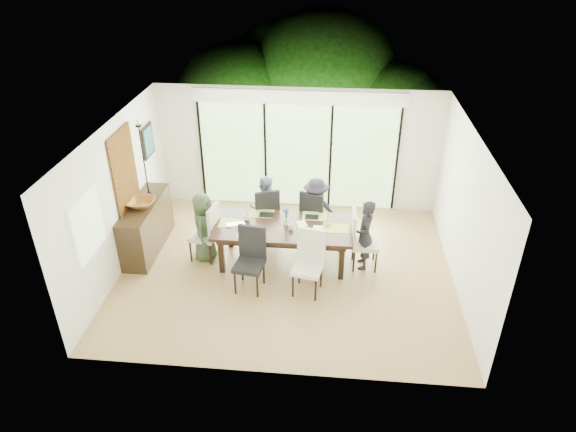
# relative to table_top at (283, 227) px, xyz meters

# --- Properties ---
(floor) EXTENTS (6.00, 5.00, 0.01)m
(floor) POSITION_rel_table_top_xyz_m (0.09, -0.26, -0.76)
(floor) COLOR olive
(floor) RESTS_ON ground
(ceiling) EXTENTS (6.00, 5.00, 0.01)m
(ceiling) POSITION_rel_table_top_xyz_m (0.09, -0.26, 1.95)
(ceiling) COLOR white
(ceiling) RESTS_ON wall_back
(wall_back) EXTENTS (6.00, 0.02, 2.70)m
(wall_back) POSITION_rel_table_top_xyz_m (0.09, 2.25, 0.60)
(wall_back) COLOR silver
(wall_back) RESTS_ON floor
(wall_front) EXTENTS (6.00, 0.02, 2.70)m
(wall_front) POSITION_rel_table_top_xyz_m (0.09, -2.77, 0.60)
(wall_front) COLOR silver
(wall_front) RESTS_ON floor
(wall_left) EXTENTS (0.02, 5.00, 2.70)m
(wall_left) POSITION_rel_table_top_xyz_m (-2.92, -0.26, 0.60)
(wall_left) COLOR silver
(wall_left) RESTS_ON floor
(wall_right) EXTENTS (0.02, 5.00, 2.70)m
(wall_right) POSITION_rel_table_top_xyz_m (3.10, -0.26, 0.60)
(wall_right) COLOR white
(wall_right) RESTS_ON floor
(glass_doors) EXTENTS (4.20, 0.02, 2.30)m
(glass_doors) POSITION_rel_table_top_xyz_m (0.09, 2.21, 0.45)
(glass_doors) COLOR #598C3F
(glass_doors) RESTS_ON wall_back
(blinds_header) EXTENTS (4.40, 0.06, 0.28)m
(blinds_header) POSITION_rel_table_top_xyz_m (0.09, 2.20, 1.75)
(blinds_header) COLOR white
(blinds_header) RESTS_ON wall_back
(mullion_a) EXTENTS (0.05, 0.04, 2.30)m
(mullion_a) POSITION_rel_table_top_xyz_m (-2.01, 2.20, 0.45)
(mullion_a) COLOR black
(mullion_a) RESTS_ON wall_back
(mullion_b) EXTENTS (0.05, 0.04, 2.30)m
(mullion_b) POSITION_rel_table_top_xyz_m (-0.61, 2.20, 0.45)
(mullion_b) COLOR black
(mullion_b) RESTS_ON wall_back
(mullion_c) EXTENTS (0.05, 0.04, 2.30)m
(mullion_c) POSITION_rel_table_top_xyz_m (0.79, 2.20, 0.45)
(mullion_c) COLOR black
(mullion_c) RESTS_ON wall_back
(mullion_d) EXTENTS (0.05, 0.04, 2.30)m
(mullion_d) POSITION_rel_table_top_xyz_m (2.19, 2.20, 0.45)
(mullion_d) COLOR black
(mullion_d) RESTS_ON wall_back
(side_window) EXTENTS (0.02, 0.90, 1.00)m
(side_window) POSITION_rel_table_top_xyz_m (-2.88, -1.46, 0.75)
(side_window) COLOR #8CAD7F
(side_window) RESTS_ON wall_left
(deck) EXTENTS (6.00, 1.80, 0.10)m
(deck) POSITION_rel_table_top_xyz_m (0.09, 3.14, -0.80)
(deck) COLOR brown
(deck) RESTS_ON ground
(rail_top) EXTENTS (6.00, 0.08, 0.06)m
(rail_top) POSITION_rel_table_top_xyz_m (0.09, 3.94, -0.20)
(rail_top) COLOR brown
(rail_top) RESTS_ON deck
(foliage_left) EXTENTS (3.20, 3.20, 3.20)m
(foliage_left) POSITION_rel_table_top_xyz_m (-1.71, 4.94, 0.69)
(foliage_left) COLOR #14380F
(foliage_left) RESTS_ON ground
(foliage_mid) EXTENTS (4.00, 4.00, 4.00)m
(foliage_mid) POSITION_rel_table_top_xyz_m (0.49, 5.54, 1.05)
(foliage_mid) COLOR #14380F
(foliage_mid) RESTS_ON ground
(foliage_right) EXTENTS (2.80, 2.80, 2.80)m
(foliage_right) POSITION_rel_table_top_xyz_m (2.29, 4.74, 0.51)
(foliage_right) COLOR #14380F
(foliage_right) RESTS_ON ground
(foliage_far) EXTENTS (3.60, 3.60, 3.60)m
(foliage_far) POSITION_rel_table_top_xyz_m (-0.51, 6.24, 0.87)
(foliage_far) COLOR #14380F
(foliage_far) RESTS_ON ground
(table_top) EXTENTS (2.51, 1.15, 0.06)m
(table_top) POSITION_rel_table_top_xyz_m (0.00, 0.00, 0.00)
(table_top) COLOR black
(table_top) RESTS_ON floor
(table_apron) EXTENTS (2.30, 0.94, 0.10)m
(table_apron) POSITION_rel_table_top_xyz_m (0.00, 0.00, -0.09)
(table_apron) COLOR black
(table_apron) RESTS_ON floor
(table_leg_fl) EXTENTS (0.09, 0.09, 0.72)m
(table_leg_fl) POSITION_rel_table_top_xyz_m (-1.08, -0.43, -0.39)
(table_leg_fl) COLOR black
(table_leg_fl) RESTS_ON floor
(table_leg_fr) EXTENTS (0.09, 0.09, 0.72)m
(table_leg_fr) POSITION_rel_table_top_xyz_m (1.08, -0.43, -0.39)
(table_leg_fr) COLOR black
(table_leg_fr) RESTS_ON floor
(table_leg_bl) EXTENTS (0.09, 0.09, 0.72)m
(table_leg_bl) POSITION_rel_table_top_xyz_m (-1.08, 0.43, -0.39)
(table_leg_bl) COLOR black
(table_leg_bl) RESTS_ON floor
(table_leg_br) EXTENTS (0.09, 0.09, 0.72)m
(table_leg_br) POSITION_rel_table_top_xyz_m (1.08, 0.43, -0.39)
(table_leg_br) COLOR black
(table_leg_br) RESTS_ON floor
(chair_left_end) EXTENTS (0.55, 0.55, 1.15)m
(chair_left_end) POSITION_rel_table_top_xyz_m (-1.50, 0.00, -0.18)
(chair_left_end) COLOR beige
(chair_left_end) RESTS_ON floor
(chair_right_end) EXTENTS (0.50, 0.50, 1.15)m
(chair_right_end) POSITION_rel_table_top_xyz_m (1.50, 0.00, -0.18)
(chair_right_end) COLOR silver
(chair_right_end) RESTS_ON floor
(chair_far_left) EXTENTS (0.62, 0.62, 1.15)m
(chair_far_left) POSITION_rel_table_top_xyz_m (-0.45, 0.85, -0.18)
(chair_far_left) COLOR black
(chair_far_left) RESTS_ON floor
(chair_far_right) EXTENTS (0.62, 0.62, 1.15)m
(chair_far_right) POSITION_rel_table_top_xyz_m (0.55, 0.85, -0.18)
(chair_far_right) COLOR black
(chair_far_right) RESTS_ON floor
(chair_near_left) EXTENTS (0.54, 0.54, 1.15)m
(chair_near_left) POSITION_rel_table_top_xyz_m (-0.50, -0.87, -0.18)
(chair_near_left) COLOR black
(chair_near_left) RESTS_ON floor
(chair_near_right) EXTENTS (0.57, 0.57, 1.15)m
(chair_near_right) POSITION_rel_table_top_xyz_m (0.50, -0.87, -0.18)
(chair_near_right) COLOR white
(chair_near_right) RESTS_ON floor
(person_left_end) EXTENTS (0.43, 0.65, 1.35)m
(person_left_end) POSITION_rel_table_top_xyz_m (-1.48, 0.00, -0.08)
(person_left_end) COLOR #35452E
(person_left_end) RESTS_ON floor
(person_right_end) EXTENTS (0.44, 0.65, 1.35)m
(person_right_end) POSITION_rel_table_top_xyz_m (1.48, 0.00, -0.08)
(person_right_end) COLOR black
(person_right_end) RESTS_ON floor
(person_far_left) EXTENTS (0.64, 0.41, 1.35)m
(person_far_left) POSITION_rel_table_top_xyz_m (-0.45, 0.83, -0.08)
(person_far_left) COLOR #6F83A0
(person_far_left) RESTS_ON floor
(person_far_right) EXTENTS (0.68, 0.48, 1.35)m
(person_far_right) POSITION_rel_table_top_xyz_m (0.55, 0.83, -0.08)
(person_far_right) COLOR #261F2F
(person_far_right) RESTS_ON floor
(placemat_left) EXTENTS (0.46, 0.33, 0.01)m
(placemat_left) POSITION_rel_table_top_xyz_m (-0.95, 0.00, 0.03)
(placemat_left) COLOR #94BF44
(placemat_left) RESTS_ON table_top
(placemat_right) EXTENTS (0.46, 0.33, 0.01)m
(placemat_right) POSITION_rel_table_top_xyz_m (0.95, 0.00, 0.03)
(placemat_right) COLOR #A4C647
(placemat_right) RESTS_ON table_top
(placemat_far_l) EXTENTS (0.46, 0.33, 0.01)m
(placemat_far_l) POSITION_rel_table_top_xyz_m (-0.45, 0.40, 0.03)
(placemat_far_l) COLOR olive
(placemat_far_l) RESTS_ON table_top
(placemat_far_r) EXTENTS (0.46, 0.33, 0.01)m
(placemat_far_r) POSITION_rel_table_top_xyz_m (0.55, 0.40, 0.03)
(placemat_far_r) COLOR #87BA42
(placemat_far_r) RESTS_ON table_top
(placemat_paper) EXTENTS (0.46, 0.33, 0.01)m
(placemat_paper) POSITION_rel_table_top_xyz_m (-0.55, -0.30, 0.03)
(placemat_paper) COLOR white
(placemat_paper) RESTS_ON table_top
(tablet_far_l) EXTENTS (0.27, 0.19, 0.01)m
(tablet_far_l) POSITION_rel_table_top_xyz_m (-0.35, 0.35, 0.04)
(tablet_far_l) COLOR black
(tablet_far_l) RESTS_ON table_top
(tablet_far_r) EXTENTS (0.25, 0.18, 0.01)m
(tablet_far_r) POSITION_rel_table_top_xyz_m (0.50, 0.35, 0.04)
(tablet_far_r) COLOR black
(tablet_far_r) RESTS_ON table_top
(papers) EXTENTS (0.31, 0.23, 0.00)m
(papers) POSITION_rel_table_top_xyz_m (0.70, -0.05, 0.03)
(papers) COLOR white
(papers) RESTS_ON table_top
(platter_base) EXTENTS (0.27, 0.27, 0.03)m
(platter_base) POSITION_rel_table_top_xyz_m (-0.55, -0.30, 0.05)
(platter_base) COLOR white
(platter_base) RESTS_ON table_top
(platter_snacks) EXTENTS (0.21, 0.21, 0.01)m
(platter_snacks) POSITION_rel_table_top_xyz_m (-0.55, -0.30, 0.07)
(platter_snacks) COLOR #C77617
(platter_snacks) RESTS_ON table_top
(vase) EXTENTS (0.08, 0.08, 0.13)m
(vase) POSITION_rel_table_top_xyz_m (0.05, 0.05, 0.09)
(vase) COLOR silver
(vase) RESTS_ON table_top
(hyacinth_stems) EXTENTS (0.04, 0.04, 0.17)m
(hyacinth_stems) POSITION_rel_table_top_xyz_m (0.05, 0.05, 0.22)
(hyacinth_stems) COLOR #337226
(hyacinth_stems) RESTS_ON table_top
(hyacinth_blooms) EXTENTS (0.11, 0.11, 0.11)m
(hyacinth_blooms) POSITION_rel_table_top_xyz_m (0.05, 0.05, 0.32)
(hyacinth_blooms) COLOR #554FC6
(hyacinth_blooms) RESTS_ON table_top
(laptop) EXTENTS (0.40, 0.32, 0.03)m
(laptop) POSITION_rel_table_top_xyz_m (-0.85, -0.10, 0.04)
(laptop) COLOR silver
(laptop) RESTS_ON table_top
(cup_a) EXTENTS (0.18, 0.18, 0.10)m
(cup_a) POSITION_rel_table_top_xyz_m (-0.70, 0.15, 0.08)
(cup_a) COLOR white
(cup_a) RESTS_ON table_top
(cup_b) EXTENTS (0.14, 0.14, 0.10)m
(cup_b) POSITION_rel_table_top_xyz_m (0.15, -0.10, 0.08)
(cup_b) COLOR white
(cup_b) RESTS_ON table_top
(cup_c) EXTENTS (0.16, 0.16, 0.10)m
(cup_c) POSITION_rel_table_top_xyz_m (0.80, 0.10, 0.08)
(cup_c) COLOR white
(cup_c) RESTS_ON table_top
(book) EXTENTS (0.24, 0.28, 0.02)m
(book) POSITION_rel_table_top_xyz_m (0.25, 0.05, 0.04)
(book) COLOR white
(book) RESTS_ON table_top
(sideboard) EXTENTS (0.50, 1.76, 0.99)m
(sideboard) POSITION_rel_table_top_xyz_m (-2.67, 0.22, -0.26)
(sideboard) COLOR black
(sideboard) RESTS_ON floor
(bowl) EXTENTS (0.52, 0.52, 0.13)m
(bowl) POSITION_rel_table_top_xyz_m (-2.67, 0.12, 0.30)
(bowl) COLOR brown
(bowl) RESTS_ON sideboard
(candlestick_base) EXTENTS (0.11, 0.11, 0.04)m
(candlestick_base) POSITION_rel_table_top_xyz_m (-2.67, 0.57, 0.26)
(candlestick_base) COLOR black
(candlestick_base) RESTS_ON sideboard
(candlestick_shaft) EXTENTS (0.03, 0.03, 1.38)m
(candlestick_shaft) POSITION_rel_table_top_xyz_m (-2.67, 0.57, 0.96)
(candlestick_shaft) COLOR black
(candlestick_shaft) RESTS_ON sideboard
(candlestick_pan) EXTENTS (0.11, 0.11, 0.03)m
(candlestick_pan) POSITION_rel_table_top_xyz_m (-2.67, 0.57, 1.64)
(candlestick_pan) COLOR black
(candlestick_pan) RESTS_ON sideboard
(candle) EXTENTS (0.04, 0.04, 0.11)m
(candle) POSITION_rel_table_top_xyz_m (-2.67, 0.57, 1.71)
(candle) COLOR silver
(candle) RESTS_ON sideboard
(tapestry) EXTENTS (0.02, 1.00, 1.50)m
(tapestry) POSITION_rel_table_top_xyz_m (-2.88, 0.14, 0.95)
(tapestry) COLOR brown
(tapestry) RESTS_ON wall_left
(art_frame) EXTENTS (0.03, 0.55, 0.65)m
(art_frame) POSITION_rel_table_top_xyz_m (-2.88, 1.44, 1.00)
(art_frame) COLOR black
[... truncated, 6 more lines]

